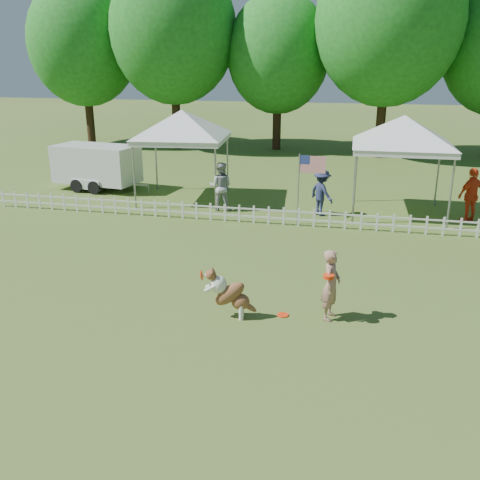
{
  "coord_description": "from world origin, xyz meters",
  "views": [
    {
      "loc": [
        2.13,
        -9.8,
        5.2
      ],
      "look_at": [
        -0.58,
        2.0,
        1.1
      ],
      "focal_mm": 40.0,
      "sensor_mm": 36.0,
      "label": 1
    }
  ],
  "objects": [
    {
      "name": "spectator_c",
      "position": [
        5.78,
        8.79,
        0.92
      ],
      "size": [
        1.14,
        0.97,
        1.83
      ],
      "primitive_type": "imported",
      "rotation": [
        0.0,
        0.0,
        3.74
      ],
      "color": "red",
      "rests_on": "ground"
    },
    {
      "name": "tree_center_left",
      "position": [
        -3.0,
        22.5,
        4.9
      ],
      "size": [
        6.0,
        6.0,
        9.8
      ],
      "primitive_type": null,
      "color": "#1C621C",
      "rests_on": "ground"
    },
    {
      "name": "spectator_a",
      "position": [
        -2.74,
        8.34,
        0.87
      ],
      "size": [
        0.89,
        0.72,
        1.75
      ],
      "primitive_type": "imported",
      "rotation": [
        0.0,
        0.0,
        3.21
      ],
      "color": "#9F9FA4",
      "rests_on": "ground"
    },
    {
      "name": "cargo_trailer",
      "position": [
        -8.66,
        10.44,
        0.94
      ],
      "size": [
        4.47,
        2.43,
        1.87
      ],
      "primitive_type": null,
      "rotation": [
        0.0,
        0.0,
        -0.14
      ],
      "color": "silver",
      "rests_on": "ground"
    },
    {
      "name": "handler",
      "position": [
        1.69,
        0.56,
        0.76
      ],
      "size": [
        0.46,
        0.61,
        1.52
      ],
      "primitive_type": "imported",
      "rotation": [
        0.0,
        0.0,
        1.38
      ],
      "color": "#A37362",
      "rests_on": "ground"
    },
    {
      "name": "ground",
      "position": [
        0.0,
        0.0,
        0.0
      ],
      "size": [
        120.0,
        120.0,
        0.0
      ],
      "primitive_type": "plane",
      "color": "#32541A",
      "rests_on": "ground"
    },
    {
      "name": "canopy_tent_left",
      "position": [
        -4.53,
        9.54,
        1.68
      ],
      "size": [
        3.57,
        3.57,
        3.36
      ],
      "primitive_type": null,
      "rotation": [
        0.0,
        0.0,
        0.1
      ],
      "color": "silver",
      "rests_on": "ground"
    },
    {
      "name": "flag_pole",
      "position": [
        0.18,
        7.2,
        1.18
      ],
      "size": [
        0.91,
        0.13,
        2.35
      ],
      "primitive_type": null,
      "rotation": [
        0.0,
        0.0,
        -0.04
      ],
      "color": "gray",
      "rests_on": "ground"
    },
    {
      "name": "canopy_tent_right",
      "position": [
        3.44,
        9.24,
        1.68
      ],
      "size": [
        3.31,
        3.31,
        3.36
      ],
      "primitive_type": null,
      "rotation": [
        0.0,
        0.0,
        0.02
      ],
      "color": "silver",
      "rests_on": "ground"
    },
    {
      "name": "tree_center_right",
      "position": [
        3.0,
        21.0,
        6.3
      ],
      "size": [
        7.6,
        7.6,
        12.6
      ],
      "primitive_type": null,
      "color": "#1C621C",
      "rests_on": "ground"
    },
    {
      "name": "picket_fence",
      "position": [
        0.0,
        7.0,
        0.3
      ],
      "size": [
        22.0,
        0.08,
        0.6
      ],
      "primitive_type": null,
      "color": "silver",
      "rests_on": "ground"
    },
    {
      "name": "tree_far_left",
      "position": [
        -15.0,
        22.0,
        5.5
      ],
      "size": [
        6.6,
        6.6,
        11.0
      ],
      "primitive_type": null,
      "color": "#1C621C",
      "rests_on": "ground"
    },
    {
      "name": "dog",
      "position": [
        -0.35,
        0.12,
        0.55
      ],
      "size": [
        1.1,
        0.53,
        1.09
      ],
      "primitive_type": null,
      "rotation": [
        0.0,
        0.0,
        0.17
      ],
      "color": "brown",
      "rests_on": "ground"
    },
    {
      "name": "spectator_b",
      "position": [
        0.85,
        8.48,
        0.81
      ],
      "size": [
        1.17,
        1.17,
        1.63
      ],
      "primitive_type": "imported",
      "rotation": [
        0.0,
        0.0,
        2.35
      ],
      "color": "#23284A",
      "rests_on": "ground"
    },
    {
      "name": "frisbee_on_turf",
      "position": [
        0.72,
        0.46,
        0.01
      ],
      "size": [
        0.31,
        0.31,
        0.02
      ],
      "primitive_type": "cylinder",
      "rotation": [
        0.0,
        0.0,
        -0.32
      ],
      "color": "red",
      "rests_on": "ground"
    },
    {
      "name": "tree_left",
      "position": [
        -9.0,
        21.5,
        6.0
      ],
      "size": [
        7.4,
        7.4,
        12.0
      ],
      "primitive_type": null,
      "color": "#1C621C",
      "rests_on": "ground"
    }
  ]
}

